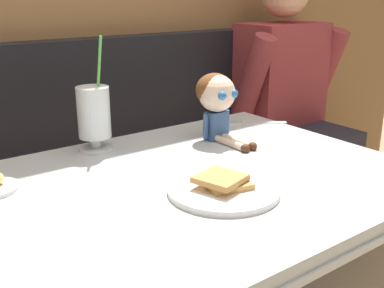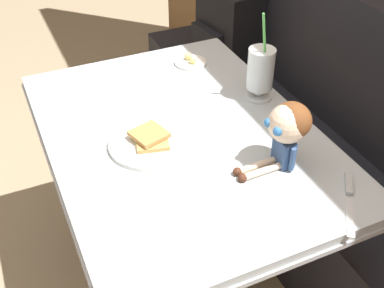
{
  "view_description": "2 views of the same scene",
  "coord_description": "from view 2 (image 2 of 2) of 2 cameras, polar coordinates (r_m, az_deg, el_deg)",
  "views": [
    {
      "loc": [
        -0.6,
        -0.66,
        1.17
      ],
      "look_at": [
        0.04,
        0.21,
        0.81
      ],
      "focal_mm": 44.03,
      "sensor_mm": 36.0,
      "label": 1
    },
    {
      "loc": [
        1.13,
        -0.29,
        1.64
      ],
      "look_at": [
        0.13,
        0.16,
        0.79
      ],
      "focal_mm": 45.77,
      "sensor_mm": 36.0,
      "label": 2
    }
  ],
  "objects": [
    {
      "name": "butter_knife",
      "position": [
        1.37,
        17.83,
        -5.37
      ],
      "size": [
        0.2,
        0.16,
        0.01
      ],
      "color": "silver",
      "rests_on": "diner_table"
    },
    {
      "name": "backpack",
      "position": [
        2.44,
        4.3,
        13.9
      ],
      "size": [
        0.33,
        0.29,
        0.41
      ],
      "color": "black",
      "rests_on": "booth_bench"
    },
    {
      "name": "booth_bench",
      "position": [
        2.05,
        15.26,
        -3.68
      ],
      "size": [
        2.6,
        0.48,
        1.0
      ],
      "color": "black",
      "rests_on": "ground"
    },
    {
      "name": "milkshake_glass",
      "position": [
        1.65,
        7.99,
        8.46
      ],
      "size": [
        0.1,
        0.1,
        0.32
      ],
      "color": "silver",
      "rests_on": "diner_table"
    },
    {
      "name": "toast_plate",
      "position": [
        1.47,
        -4.89,
        0.22
      ],
      "size": [
        0.25,
        0.25,
        0.04
      ],
      "color": "white",
      "rests_on": "diner_table"
    },
    {
      "name": "diner_table",
      "position": [
        1.64,
        -1.19,
        -4.13
      ],
      "size": [
        1.11,
        0.81,
        0.74
      ],
      "color": "#B2BCC1",
      "rests_on": "ground"
    },
    {
      "name": "butter_saucer",
      "position": [
        1.89,
        -0.19,
        9.58
      ],
      "size": [
        0.12,
        0.12,
        0.04
      ],
      "color": "white",
      "rests_on": "diner_table"
    },
    {
      "name": "seated_doll",
      "position": [
        1.35,
        11.05,
        1.96
      ],
      "size": [
        0.12,
        0.22,
        0.2
      ],
      "color": "#385689",
      "rests_on": "diner_table"
    }
  ]
}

